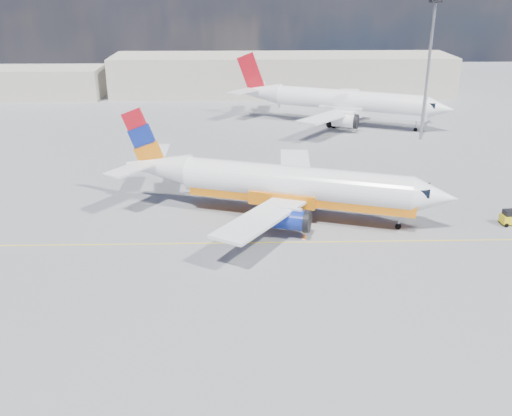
{
  "coord_description": "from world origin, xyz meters",
  "views": [
    {
      "loc": [
        -3.7,
        -45.48,
        23.56
      ],
      "look_at": [
        -2.39,
        3.13,
        3.5
      ],
      "focal_mm": 40.0,
      "sensor_mm": 36.0,
      "label": 1
    }
  ],
  "objects_px": {
    "main_jet": "(285,185)",
    "gse_tug": "(512,218)",
    "traffic_cone": "(304,236)",
    "second_jet": "(343,103)"
  },
  "relations": [
    {
      "from": "main_jet",
      "to": "traffic_cone",
      "type": "bearing_deg",
      "value": -57.19
    },
    {
      "from": "second_jet",
      "to": "traffic_cone",
      "type": "distance_m",
      "value": 45.86
    },
    {
      "from": "second_jet",
      "to": "traffic_cone",
      "type": "bearing_deg",
      "value": -80.7
    },
    {
      "from": "traffic_cone",
      "to": "gse_tug",
      "type": "bearing_deg",
      "value": 7.6
    },
    {
      "from": "main_jet",
      "to": "traffic_cone",
      "type": "relative_size",
      "value": 61.61
    },
    {
      "from": "main_jet",
      "to": "gse_tug",
      "type": "distance_m",
      "value": 23.1
    },
    {
      "from": "second_jet",
      "to": "main_jet",
      "type": "bearing_deg",
      "value": -84.61
    },
    {
      "from": "gse_tug",
      "to": "traffic_cone",
      "type": "bearing_deg",
      "value": -177.19
    },
    {
      "from": "main_jet",
      "to": "gse_tug",
      "type": "relative_size",
      "value": 15.25
    },
    {
      "from": "second_jet",
      "to": "gse_tug",
      "type": "bearing_deg",
      "value": -52.91
    }
  ]
}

